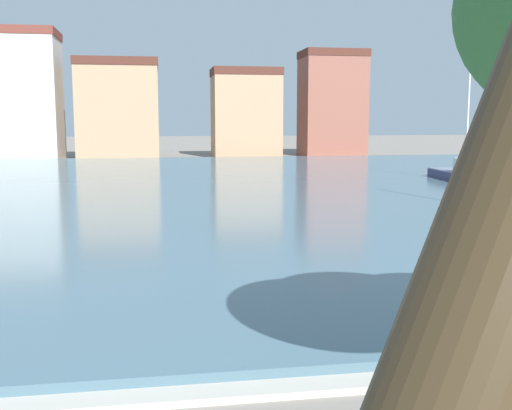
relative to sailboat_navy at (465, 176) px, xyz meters
name	(u,v)px	position (x,y,z in m)	size (l,w,h in m)	color
harbor_water	(203,187)	(-15.86, 0.58, -0.44)	(90.89, 52.44, 0.28)	#476675
quay_edge_coping	(339,385)	(-15.86, -25.89, -0.52)	(90.89, 0.50, 0.12)	#ADA89E
sailboat_navy	(465,176)	(0.00, 0.00, 0.00)	(2.65, 9.60, 8.63)	navy
sailboat_yellow	(492,202)	(-4.63, -10.90, -0.03)	(3.04, 6.34, 6.76)	gold
townhouse_narrow_midrow	(13,95)	(-32.31, 30.09, 5.82)	(9.02, 6.33, 12.77)	beige
townhouse_wide_warehouse	(119,109)	(-22.15, 29.85, 4.43)	(8.14, 7.10, 9.99)	tan
townhouse_end_terrace	(246,113)	(-8.96, 30.38, 4.10)	(7.18, 5.25, 9.33)	tan
townhouse_tall_gabled	(332,103)	(0.90, 31.71, 5.18)	(6.92, 5.29, 11.49)	#8E5142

